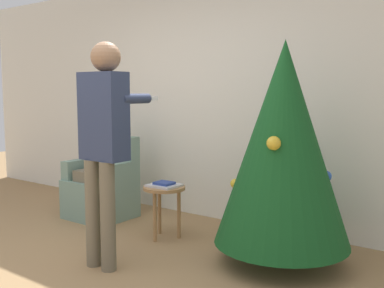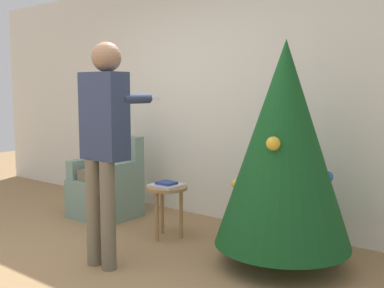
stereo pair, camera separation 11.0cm
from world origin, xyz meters
TOP-DOWN VIEW (x-y plane):
  - ground_plane at (0.00, 0.00)m, footprint 14.00×14.00m
  - wall_back at (0.00, 2.23)m, footprint 8.00×0.06m
  - christmas_tree at (1.29, 1.40)m, footprint 1.10×1.10m
  - armchair at (-0.94, 1.51)m, footprint 0.66×0.61m
  - person_seated at (-0.94, 1.49)m, footprint 0.36×0.46m
  - person_standing at (0.16, 0.52)m, footprint 0.41×0.57m
  - side_stool at (0.09, 1.35)m, footprint 0.40×0.40m
  - laptop at (0.09, 1.35)m, footprint 0.28×0.25m
  - book at (0.09, 1.35)m, footprint 0.17×0.15m

SIDE VIEW (x-z plane):
  - ground_plane at x=0.00m, z-range 0.00..0.00m
  - armchair at x=-0.94m, z-range -0.12..0.79m
  - side_stool at x=0.09m, z-range 0.17..0.68m
  - laptop at x=0.09m, z-range 0.51..0.53m
  - book at x=0.09m, z-range 0.53..0.55m
  - person_seated at x=-0.94m, z-range 0.06..1.32m
  - christmas_tree at x=1.29m, z-range 0.09..1.91m
  - person_standing at x=0.16m, z-range 0.18..1.98m
  - wall_back at x=0.00m, z-range 0.00..2.70m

